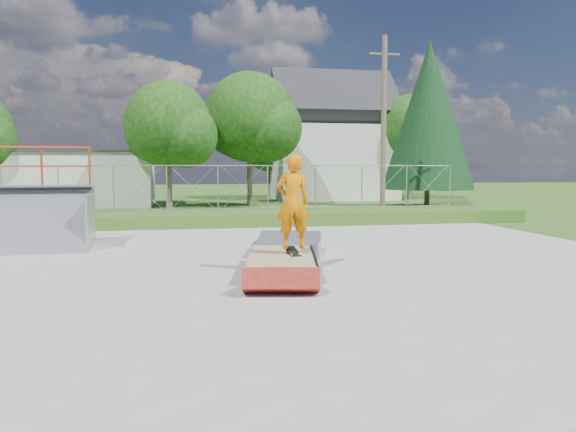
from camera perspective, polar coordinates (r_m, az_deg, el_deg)
name	(u,v)px	position (r m, az deg, el deg)	size (l,w,h in m)	color
ground	(254,270)	(12.28, -3.50, -5.46)	(120.00, 120.00, 0.00)	#275718
concrete_pad	(254,269)	(12.28, -3.50, -5.37)	(20.00, 16.00, 0.04)	#989895
grass_berm	(220,219)	(21.62, -6.90, -0.27)	(24.00, 3.00, 0.50)	#275718
grind_box	(282,264)	(11.70, -0.61, -4.95)	(1.85, 2.98, 0.41)	maroon
quarter_pipe	(35,198)	(16.44, -24.33, 1.70)	(2.81, 2.38, 2.81)	#9EA0A5
flat_bank_ramp	(288,246)	(14.17, 0.01, -3.03)	(1.61, 1.71, 0.49)	#9EA0A5
skateboard	(293,252)	(11.77, 0.48, -3.65)	(0.22, 0.80, 0.02)	black
skater	(293,205)	(11.66, 0.49, 1.11)	(0.71, 0.47, 1.96)	orange
chain_link_fence	(218,188)	(22.54, -7.12, 2.87)	(20.00, 0.06, 1.80)	#94969C
utility_building_flat	(63,180)	(34.57, -21.91, 3.45)	(10.00, 6.00, 3.00)	silver
gable_house	(331,144)	(39.46, 4.42, 7.34)	(8.40, 6.08, 8.94)	silver
utility_pole	(384,127)	(25.70, 9.69, 8.90)	(0.24, 0.24, 8.00)	brown
tree_left_near	(173,128)	(29.87, -11.60, 8.78)	(4.76, 4.48, 6.65)	brown
tree_center	(255,120)	(32.19, -3.39, 9.68)	(5.44, 5.12, 7.60)	brown
tree_right_far	(415,132)	(39.22, 12.81, 8.28)	(5.10, 4.80, 7.12)	brown
tree_back_mid	(273,147)	(40.43, -1.51, 7.01)	(4.08, 3.84, 5.70)	brown
conifer_tree	(429,115)	(32.13, 14.10, 9.90)	(5.04, 5.04, 9.10)	brown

